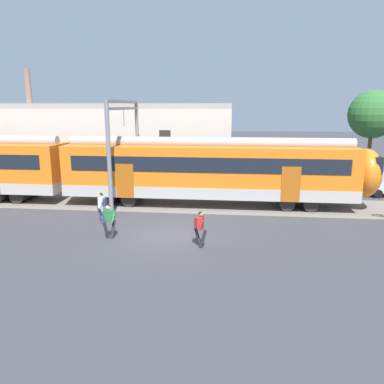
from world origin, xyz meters
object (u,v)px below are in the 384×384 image
(commuter_train, at_px, (78,168))
(pedestrian_red, at_px, (200,226))
(pedestrian_white, at_px, (102,205))
(pedestrian_green, at_px, (109,218))

(commuter_train, relative_size, pedestrian_red, 22.83)
(commuter_train, height_order, pedestrian_red, commuter_train)
(pedestrian_white, distance_m, pedestrian_red, 6.36)
(pedestrian_white, height_order, pedestrian_red, same)
(pedestrian_green, xyz_separation_m, pedestrian_red, (4.39, -0.70, 0.00))
(pedestrian_white, relative_size, pedestrian_green, 1.00)
(pedestrian_white, bearing_deg, commuter_train, 125.18)
(commuter_train, distance_m, pedestrian_red, 11.51)
(pedestrian_green, distance_m, pedestrian_red, 4.45)
(commuter_train, relative_size, pedestrian_white, 22.83)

